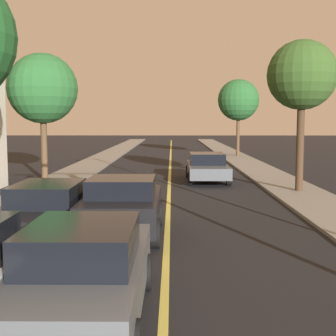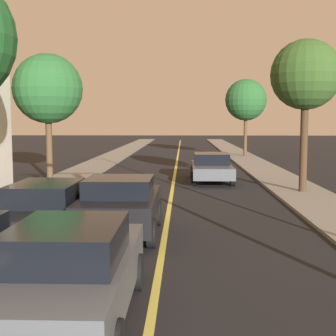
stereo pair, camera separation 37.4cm
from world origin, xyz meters
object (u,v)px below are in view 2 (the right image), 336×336
at_px(car_near_lane_front, 71,272).
at_px(tree_right_near, 306,76).
at_px(car_far_oncoming, 211,167).
at_px(tree_left_far, 48,89).
at_px(car_near_lane_second, 120,205).
at_px(car_outer_lane_second, 48,209).
at_px(tree_right_far, 246,100).

xyz_separation_m(car_near_lane_front, tree_right_near, (6.89, 13.24, 4.23)).
distance_m(car_far_oncoming, tree_left_far, 9.46).
height_order(car_near_lane_second, tree_left_far, tree_left_far).
relative_size(car_outer_lane_second, tree_left_far, 0.78).
distance_m(car_outer_lane_second, tree_left_far, 13.26).
relative_size(car_near_lane_front, car_far_oncoming, 0.91).
bearing_deg(tree_left_far, car_near_lane_front, -72.92).
height_order(car_near_lane_second, tree_right_far, tree_right_far).
xyz_separation_m(car_far_oncoming, tree_right_near, (3.70, -4.08, 4.29)).
bearing_deg(tree_right_far, tree_right_near, -90.58).
bearing_deg(car_far_oncoming, car_near_lane_second, 74.80).
xyz_separation_m(car_far_oncoming, tree_right_far, (3.91, 16.53, 4.17)).
height_order(car_outer_lane_second, tree_right_far, tree_right_far).
xyz_separation_m(car_near_lane_front, tree_left_far, (-5.37, 17.46, 3.98)).
bearing_deg(tree_right_near, car_near_lane_front, -117.47).
xyz_separation_m(car_near_lane_front, tree_right_far, (7.09, 33.86, 4.11)).
bearing_deg(car_near_lane_front, car_outer_lane_second, 109.87).
height_order(car_near_lane_front, car_outer_lane_second, car_near_lane_front).
height_order(car_near_lane_front, tree_left_far, tree_left_far).
bearing_deg(car_outer_lane_second, car_far_oncoming, 66.99).
bearing_deg(tree_right_far, car_near_lane_second, -104.10).
xyz_separation_m(car_near_lane_front, car_outer_lane_second, (-1.92, 5.31, -0.04)).
relative_size(car_far_oncoming, tree_right_near, 0.79).
distance_m(car_near_lane_front, car_outer_lane_second, 5.65).
height_order(car_near_lane_front, tree_right_near, tree_right_near).
height_order(tree_left_far, tree_right_far, tree_right_far).
xyz_separation_m(car_outer_lane_second, tree_right_near, (8.80, 7.93, 4.27)).
bearing_deg(tree_right_near, tree_right_far, 89.42).
distance_m(tree_left_far, tree_right_near, 12.96).
bearing_deg(tree_right_far, car_near_lane_front, -101.83).
height_order(tree_right_near, tree_right_far, tree_right_far).
bearing_deg(car_near_lane_second, car_near_lane_front, -90.00).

